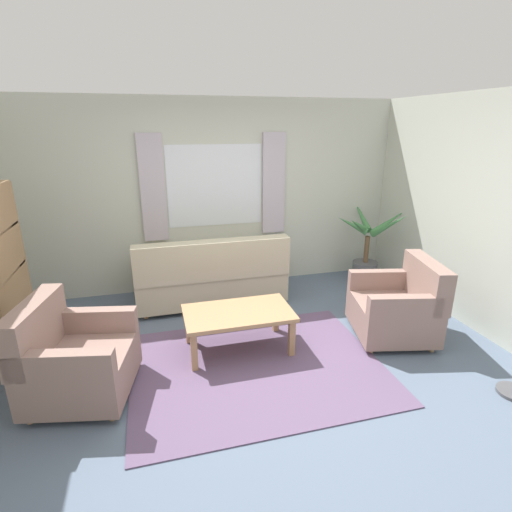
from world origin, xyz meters
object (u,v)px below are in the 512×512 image
(armchair_right, at_px, (399,306))
(potted_plant, at_px, (367,251))
(coffee_table, at_px, (238,316))
(armchair_left, at_px, (73,359))
(couch, at_px, (211,277))

(armchair_right, distance_m, potted_plant, 1.60)
(potted_plant, bearing_deg, coffee_table, -149.08)
(armchair_left, distance_m, armchair_right, 3.28)
(armchair_right, relative_size, potted_plant, 0.80)
(coffee_table, bearing_deg, armchair_left, -167.29)
(armchair_right, relative_size, coffee_table, 0.91)
(armchair_left, xyz_separation_m, potted_plant, (3.75, 1.68, 0.13))
(couch, height_order, armchair_left, couch)
(armchair_right, xyz_separation_m, coffee_table, (-1.76, 0.18, 0.03))
(coffee_table, height_order, potted_plant, potted_plant)
(armchair_left, height_order, potted_plant, potted_plant)
(armchair_left, bearing_deg, potted_plant, -54.06)
(coffee_table, relative_size, potted_plant, 0.88)
(couch, bearing_deg, armchair_left, 47.39)
(couch, bearing_deg, coffee_table, 94.22)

